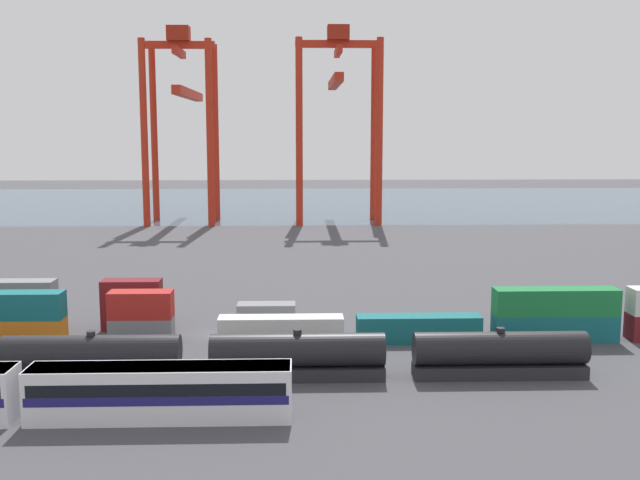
{
  "coord_description": "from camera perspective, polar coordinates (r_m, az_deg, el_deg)",
  "views": [
    {
      "loc": [
        8.57,
        -73.86,
        20.23
      ],
      "look_at": [
        11.58,
        22.22,
        6.43
      ],
      "focal_mm": 42.01,
      "sensor_mm": 36.0,
      "label": 1
    }
  ],
  "objects": [
    {
      "name": "shipping_container_17",
      "position": [
        79.91,
        -14.15,
        -3.87
      ],
      "size": [
        6.04,
        2.44,
        2.6
      ],
      "primitive_type": "cube",
      "color": "maroon",
      "rests_on": "shipping_container_16"
    },
    {
      "name": "shipping_container_7",
      "position": [
        74.08,
        7.52,
        -6.71
      ],
      "size": [
        12.1,
        2.44,
        2.6
      ],
      "primitive_type": "cube",
      "color": "#146066",
      "rests_on": "ground_plane"
    },
    {
      "name": "ground_plane",
      "position": [
        115.96,
        -6.01,
        -1.92
      ],
      "size": [
        420.0,
        420.0,
        0.0
      ],
      "primitive_type": "plane",
      "color": "#424247"
    },
    {
      "name": "gantry_crane_central",
      "position": [
        171.53,
        1.33,
        10.36
      ],
      "size": [
        18.94,
        35.48,
        43.56
      ],
      "color": "red",
      "rests_on": "ground_plane"
    },
    {
      "name": "harbour_water",
      "position": [
        219.43,
        -4.03,
        2.86
      ],
      "size": [
        400.0,
        110.0,
        0.01
      ],
      "primitive_type": "cube",
      "color": "#384C60",
      "rests_on": "ground_plane"
    },
    {
      "name": "shipping_container_6",
      "position": [
        73.14,
        -2.99,
        -6.84
      ],
      "size": [
        12.1,
        2.44,
        2.6
      ],
      "primitive_type": "cube",
      "color": "silver",
      "rests_on": "ground_plane"
    },
    {
      "name": "passenger_train",
      "position": [
        57.81,
        -21.8,
        -10.67
      ],
      "size": [
        38.17,
        3.14,
        3.9
      ],
      "color": "silver",
      "rests_on": "ground_plane"
    },
    {
      "name": "gantry_crane_west",
      "position": [
        173.8,
        -10.42,
        9.95
      ],
      "size": [
        15.63,
        38.99,
        43.24
      ],
      "color": "red",
      "rests_on": "ground_plane"
    },
    {
      "name": "freight_tank_row",
      "position": [
        63.15,
        -9.48,
        -8.77
      ],
      "size": [
        65.01,
        2.74,
        4.2
      ],
      "color": "#232326",
      "rests_on": "ground_plane"
    },
    {
      "name": "shipping_container_18",
      "position": [
        78.71,
        -4.1,
        -5.77
      ],
      "size": [
        6.04,
        2.44,
        2.6
      ],
      "primitive_type": "cube",
      "color": "slate",
      "rests_on": "ground_plane"
    },
    {
      "name": "shipping_container_9",
      "position": [
        76.77,
        17.52,
        -4.5
      ],
      "size": [
        12.1,
        2.44,
        2.6
      ],
      "primitive_type": "cube",
      "color": "#197538",
      "rests_on": "shipping_container_8"
    },
    {
      "name": "shipping_container_2",
      "position": [
        78.46,
        -23.13,
        -6.46
      ],
      "size": [
        12.1,
        2.44,
        2.6
      ],
      "primitive_type": "cube",
      "color": "orange",
      "rests_on": "ground_plane"
    },
    {
      "name": "shipping_container_8",
      "position": [
        77.37,
        17.44,
        -6.38
      ],
      "size": [
        12.1,
        2.44,
        2.6
      ],
      "primitive_type": "cube",
      "color": "#146066",
      "rests_on": "ground_plane"
    },
    {
      "name": "shipping_container_4",
      "position": [
        74.65,
        -13.42,
        -6.75
      ],
      "size": [
        6.04,
        2.44,
        2.6
      ],
      "primitive_type": "cube",
      "color": "slate",
      "rests_on": "ground_plane"
    },
    {
      "name": "shipping_container_16",
      "position": [
        80.48,
        -14.09,
        -5.68
      ],
      "size": [
        6.04,
        2.44,
        2.6
      ],
      "primitive_type": "cube",
      "color": "maroon",
      "rests_on": "ground_plane"
    },
    {
      "name": "shipping_container_5",
      "position": [
        74.03,
        -13.49,
        -4.8
      ],
      "size": [
        6.04,
        2.44,
        2.6
      ],
      "primitive_type": "cube",
      "color": "#AD211C",
      "rests_on": "shipping_container_4"
    }
  ]
}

